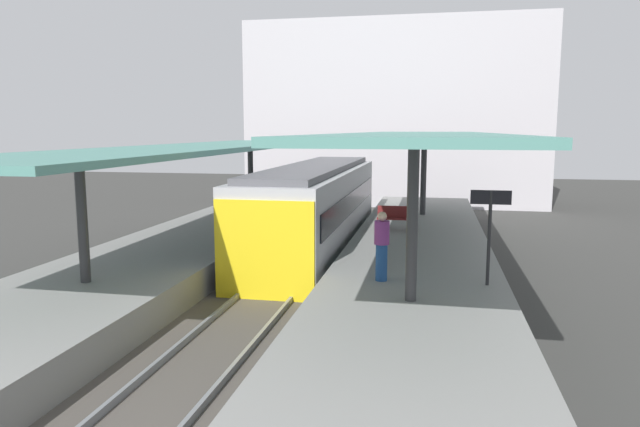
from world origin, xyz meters
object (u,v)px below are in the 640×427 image
Objects in this scene: platform_bench at (397,217)px; platform_sign at (490,216)px; commuter_train at (316,208)px; passenger_near_bench at (382,245)px.

platform_sign is at bearing -70.06° from platform_bench.
commuter_train is 8.94m from platform_sign.
commuter_train is 2.98m from platform_bench.
platform_sign is at bearing 1.69° from passenger_near_bench.
platform_bench is 0.84× the size of passenger_near_bench.
platform_sign is 1.33× the size of passenger_near_bench.
passenger_near_bench is at bearing -89.32° from platform_bench.
commuter_train reaches higher than platform_bench.
commuter_train is 7.97× the size of passenger_near_bench.
commuter_train is 6.00× the size of platform_sign.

